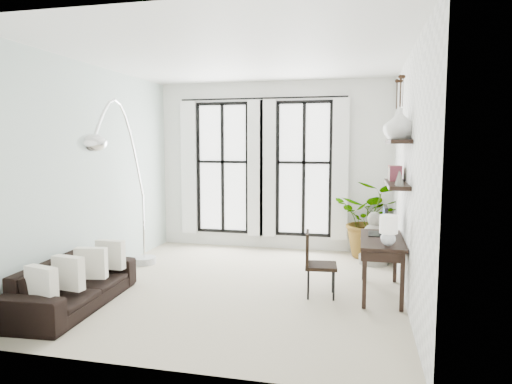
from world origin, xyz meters
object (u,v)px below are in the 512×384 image
(desk, at_px, (382,243))
(arc_lamp, at_px, (120,142))
(plant, at_px, (373,219))
(desk_chair, at_px, (315,260))
(buddha, at_px, (374,242))
(sofa, at_px, (74,284))

(desk, xyz_separation_m, arc_lamp, (-3.64, -0.22, 1.33))
(plant, bearing_deg, desk_chair, -108.89)
(arc_lamp, distance_m, buddha, 4.39)
(sofa, xyz_separation_m, desk, (3.75, 1.27, 0.43))
(desk, bearing_deg, buddha, 91.68)
(desk_chair, distance_m, buddha, 2.04)
(sofa, xyz_separation_m, plant, (3.68, 3.40, 0.41))
(sofa, bearing_deg, buddha, -54.99)
(desk_chair, bearing_deg, sofa, -165.17)
(sofa, height_order, buddha, buddha)
(plant, height_order, buddha, plant)
(desk, xyz_separation_m, desk_chair, (-0.86, -0.19, -0.23))
(plant, bearing_deg, sofa, -137.30)
(desk_chair, height_order, arc_lamp, arc_lamp)
(plant, relative_size, arc_lamp, 0.53)
(plant, xyz_separation_m, desk_chair, (-0.79, -2.32, -0.20))
(sofa, distance_m, desk_chair, 3.09)
(sofa, bearing_deg, desk_chair, -73.05)
(desk_chair, relative_size, buddha, 0.97)
(desk, distance_m, arc_lamp, 3.89)
(plant, relative_size, buddha, 1.56)
(sofa, height_order, desk_chair, desk_chair)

